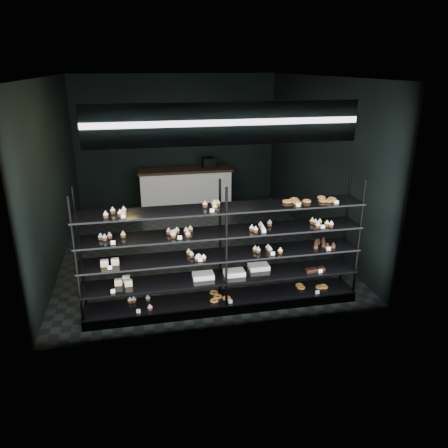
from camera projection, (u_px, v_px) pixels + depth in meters
name	position (u px, v px, depth m)	size (l,w,h in m)	color
room	(193.00, 166.00, 8.19)	(5.01, 6.01, 3.20)	black
display_shelf	(222.00, 269.00, 6.28)	(4.00, 0.50, 1.91)	black
signage	(226.00, 124.00, 5.10)	(3.30, 0.05, 0.50)	#0C1240
pendant_lamp	(122.00, 128.00, 6.89)	(0.36, 0.36, 0.91)	black
service_counter	(186.00, 188.00, 10.89)	(2.31, 0.65, 1.23)	silver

